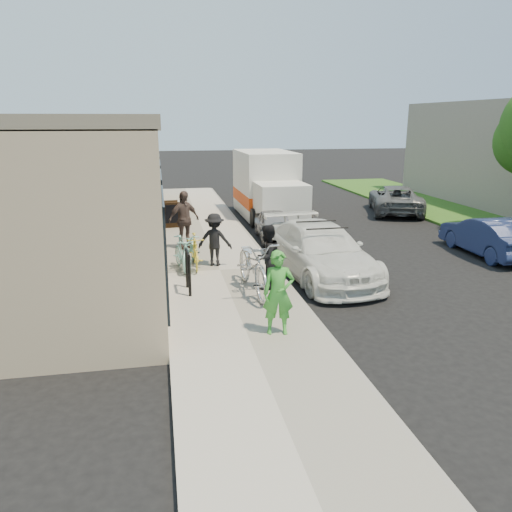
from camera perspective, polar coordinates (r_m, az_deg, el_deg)
ground at (r=11.44m, az=7.80°, el=-6.04°), size 120.00×120.00×0.00m
sidewalk at (r=13.76m, az=-4.14°, el=-1.88°), size 3.00×34.00×0.15m
curb at (r=14.02m, az=2.16°, el=-1.56°), size 0.12×34.00×0.13m
storefront at (r=18.24m, az=-16.50°, el=8.38°), size 3.60×20.00×4.22m
bike_rack at (r=11.93m, az=-7.78°, el=-1.31°), size 0.09×0.71×1.00m
sandwich_board at (r=19.25m, az=-9.66°, el=4.72°), size 0.67×0.68×1.00m
sedan_white at (r=13.55m, az=7.31°, el=0.55°), size 2.43×5.06×1.46m
sedan_silver at (r=17.69m, az=2.15°, el=3.51°), size 1.41×3.10×1.03m
moving_truck at (r=21.46m, az=1.35°, el=7.61°), size 2.23×5.77×2.82m
far_car_blue at (r=17.23m, az=25.00°, el=2.06°), size 1.37×3.71×1.21m
far_car_gray at (r=23.73m, az=15.63°, el=6.28°), size 3.44×4.96×1.26m
tandem_bike at (r=11.81m, az=-0.33°, el=-1.07°), size 1.02×2.54×1.31m
woman_rider at (r=9.48m, az=2.58°, el=-4.23°), size 0.65×0.48×1.64m
man_standing at (r=12.02m, az=1.27°, el=-0.12°), size 0.97×0.95×1.58m
cruiser_bike_a at (r=13.67m, az=-8.40°, el=0.24°), size 0.76×1.61×0.93m
cruiser_bike_b at (r=13.98m, az=-7.52°, el=0.77°), size 1.10×2.02×1.01m
cruiser_bike_c at (r=13.89m, az=-6.97°, el=0.53°), size 0.45×1.56×0.93m
bystander_a at (r=14.00m, az=-4.74°, el=1.88°), size 1.08×0.81×1.48m
bystander_b at (r=16.00m, az=-8.24°, el=4.12°), size 1.16×0.90×1.84m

